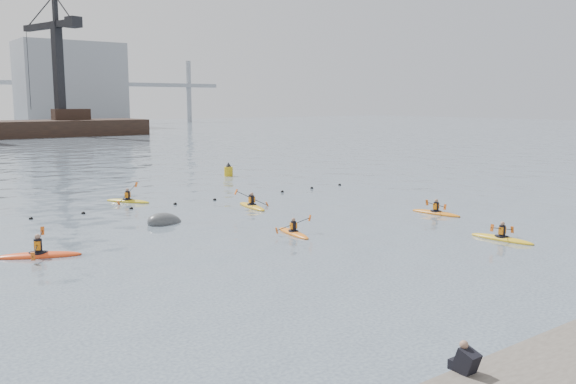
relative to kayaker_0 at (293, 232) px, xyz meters
The scene contains 10 objects.
ground 10.52m from the kayaker_0, 99.74° to the right, with size 400.00×400.00×0.00m, color #3A4254.
float_line 12.37m from the kayaker_0, 100.62° to the left, with size 33.24×0.73×0.24m.
kayaker_0 is the anchor object (origin of this frame).
kayaker_1 10.38m from the kayaker_0, 44.39° to the right, with size 2.23×3.36×1.07m.
kayaker_2 12.20m from the kayaker_0, 165.54° to the left, with size 3.62×2.32×1.26m.
kayaker_3 8.43m from the kayaker_0, 71.18° to the left, with size 2.42×3.53×1.40m.
kayaker_4 10.40m from the kayaker_0, ahead, with size 2.24×3.37×1.13m.
kayaker_5 15.08m from the kayaker_0, 101.00° to the left, with size 2.43×3.18×1.36m.
mooring_buoy 7.79m from the kayaker_0, 121.16° to the left, with size 2.32×1.37×1.16m, color #3F4245.
nav_buoy 25.29m from the kayaker_0, 66.19° to the left, with size 0.80×0.80×1.45m.
Camera 1 is at (-16.91, -14.05, 6.79)m, focal length 38.00 mm.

